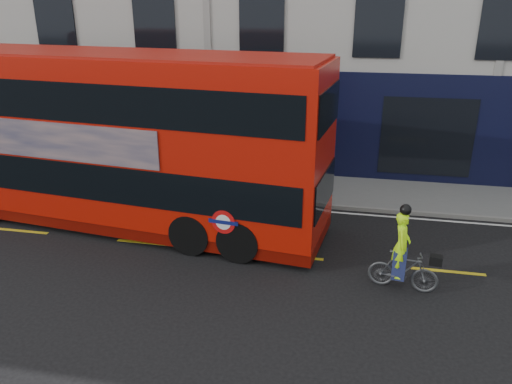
# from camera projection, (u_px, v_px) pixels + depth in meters

# --- Properties ---
(ground) EXTENTS (120.00, 120.00, 0.00)m
(ground) POSITION_uv_depth(u_px,v_px,m) (124.00, 269.00, 12.57)
(ground) COLOR black
(ground) RESTS_ON ground
(pavement) EXTENTS (60.00, 3.00, 0.12)m
(pavement) POSITION_uv_depth(u_px,v_px,m) (201.00, 182.00, 18.50)
(pavement) COLOR slate
(pavement) RESTS_ON ground
(kerb) EXTENTS (60.00, 0.12, 0.13)m
(kerb) POSITION_uv_depth(u_px,v_px,m) (188.00, 196.00, 17.13)
(kerb) COLOR slate
(kerb) RESTS_ON ground
(road_edge_line) EXTENTS (58.00, 0.10, 0.01)m
(road_edge_line) POSITION_uv_depth(u_px,v_px,m) (185.00, 201.00, 16.87)
(road_edge_line) COLOR silver
(road_edge_line) RESTS_ON ground
(lane_dashes) EXTENTS (58.00, 0.12, 0.01)m
(lane_dashes) POSITION_uv_depth(u_px,v_px,m) (148.00, 243.00, 13.95)
(lane_dashes) COLOR gold
(lane_dashes) RESTS_ON ground
(bus) EXTENTS (12.73, 4.27, 5.04)m
(bus) POSITION_uv_depth(u_px,v_px,m) (115.00, 139.00, 14.42)
(bus) COLOR #BD1307
(bus) RESTS_ON ground
(cyclist) EXTENTS (1.65, 0.69, 2.13)m
(cyclist) POSITION_uv_depth(u_px,v_px,m) (403.00, 262.00, 11.49)
(cyclist) COLOR #4C4F52
(cyclist) RESTS_ON ground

